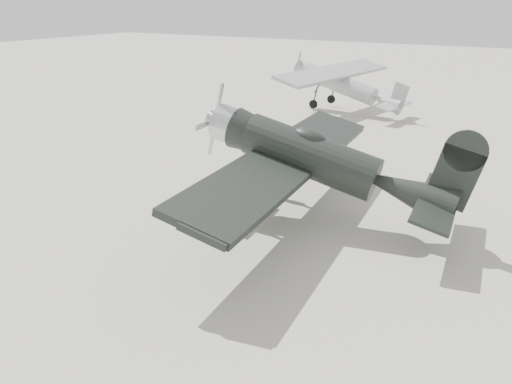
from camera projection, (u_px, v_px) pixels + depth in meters
ground at (219, 234)px, 17.22m from camera, size 160.00×160.00×0.00m
lowwing_monoplane at (322, 161)px, 17.42m from camera, size 9.50×13.28×4.28m
highwing_monoplane at (343, 81)px, 34.83m from camera, size 8.80×12.34×3.48m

